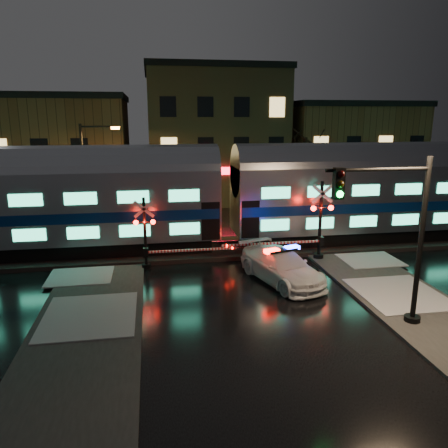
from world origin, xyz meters
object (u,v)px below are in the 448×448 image
Objects in this scene: crossing_signal_left at (153,241)px; traffic_light at (396,240)px; police_car at (281,266)px; streetlight at (88,174)px; crossing_signal_right at (314,229)px.

traffic_light is (8.57, -7.79, 1.81)m from crossing_signal_left.
police_car is 13.99m from streetlight.
streetlight is (-9.79, 9.39, 3.40)m from police_car.
crossing_signal_right reaches higher than police_car.
streetlight is (-3.83, 6.70, 2.62)m from crossing_signal_left.
crossing_signal_right is at bearing 0.09° from crossing_signal_left.
streetlight is (-12.39, 6.69, 2.37)m from crossing_signal_right.
crossing_signal_left reaches higher than police_car.
streetlight is at bearing 123.37° from traffic_light.
traffic_light is (2.61, -5.10, 2.58)m from police_car.
police_car is 1.06× the size of crossing_signal_left.
police_car is 6.29m from traffic_light.
streetlight reaches higher than police_car.
traffic_light reaches higher than crossing_signal_right.
police_car is 6.58m from crossing_signal_left.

